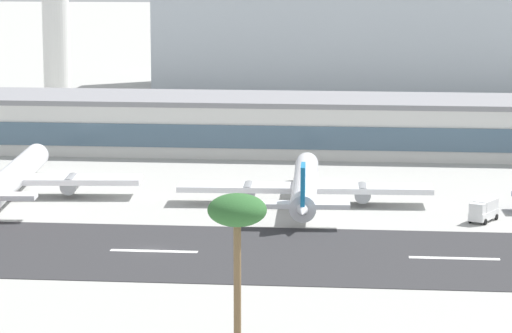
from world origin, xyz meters
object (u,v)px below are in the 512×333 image
object	(u,v)px
airliner_red_tail_gate_0	(12,178)
airliner_blue_tail_gate_1	(305,187)
palm_tree_2	(237,215)
terminal_building	(318,125)
service_box_truck_1	(484,210)
distant_hotel_block	(382,22)
control_tower	(55,8)

from	to	relation	value
airliner_red_tail_gate_0	airliner_blue_tail_gate_1	bearing A→B (deg)	-96.88
airliner_red_tail_gate_0	palm_tree_2	world-z (taller)	palm_tree_2
terminal_building	airliner_red_tail_gate_0	world-z (taller)	terminal_building
service_box_truck_1	distant_hotel_block	bearing A→B (deg)	-147.17
distant_hotel_block	service_box_truck_1	size ratio (longest dim) A/B	19.89
palm_tree_2	airliner_red_tail_gate_0	bearing A→B (deg)	120.37
airliner_red_tail_gate_0	airliner_blue_tail_gate_1	size ratio (longest dim) A/B	1.06
service_box_truck_1	palm_tree_2	size ratio (longest dim) A/B	0.38
airliner_blue_tail_gate_1	airliner_red_tail_gate_0	bearing A→B (deg)	85.44
terminal_building	airliner_red_tail_gate_0	size ratio (longest dim) A/B	4.55
terminal_building	control_tower	bearing A→B (deg)	145.01
distant_hotel_block	palm_tree_2	world-z (taller)	distant_hotel_block
distant_hotel_block	airliner_red_tail_gate_0	world-z (taller)	distant_hotel_block
service_box_truck_1	control_tower	bearing A→B (deg)	-111.83
airliner_blue_tail_gate_1	palm_tree_2	bearing A→B (deg)	175.97
terminal_building	palm_tree_2	bearing A→B (deg)	-90.45
airliner_blue_tail_gate_1	palm_tree_2	world-z (taller)	palm_tree_2
palm_tree_2	service_box_truck_1	bearing A→B (deg)	66.65
airliner_blue_tail_gate_1	control_tower	bearing A→B (deg)	30.83
terminal_building	control_tower	xyz separation A→B (m)	(-64.18, 44.92, 20.34)
distant_hotel_block	airliner_blue_tail_gate_1	xyz separation A→B (m)	(-10.86, -169.40, -15.59)
airliner_red_tail_gate_0	terminal_building	bearing A→B (deg)	-47.34
control_tower	service_box_truck_1	bearing A→B (deg)	-49.35
airliner_red_tail_gate_0	control_tower	bearing A→B (deg)	4.94
airliner_blue_tail_gate_1	service_box_truck_1	size ratio (longest dim) A/B	7.01
control_tower	service_box_truck_1	size ratio (longest dim) A/B	6.44
distant_hotel_block	control_tower	bearing A→B (deg)	-136.89
terminal_building	airliner_red_tail_gate_0	distance (m)	70.20
control_tower	distant_hotel_block	bearing A→B (deg)	43.11
control_tower	distant_hotel_block	xyz separation A→B (m)	(75.90, 71.04, -7.23)
airliner_red_tail_gate_0	service_box_truck_1	xyz separation A→B (m)	(75.60, -10.96, -1.40)
terminal_building	palm_tree_2	world-z (taller)	palm_tree_2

